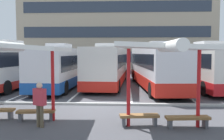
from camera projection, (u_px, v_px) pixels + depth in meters
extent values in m
plane|color=#47474C|center=(96.00, 108.00, 12.59)|extent=(160.00, 160.00, 0.00)
cube|color=tan|center=(117.00, 25.00, 45.53)|extent=(32.38, 12.98, 15.86)
cube|color=#2D3847|center=(116.00, 57.00, 39.44)|extent=(29.79, 0.08, 1.74)
cube|color=#2D3847|center=(116.00, 32.00, 39.17)|extent=(29.79, 0.08, 1.74)
cube|color=#2D3847|center=(116.00, 7.00, 38.89)|extent=(29.79, 0.08, 1.74)
cube|color=silver|center=(17.00, 65.00, 19.99)|extent=(3.42, 10.30, 3.14)
cube|color=red|center=(17.00, 81.00, 20.08)|extent=(3.46, 10.35, 0.55)
cube|color=black|center=(17.00, 59.00, 19.95)|extent=(3.37, 9.50, 0.99)
cube|color=black|center=(43.00, 59.00, 24.92)|extent=(2.18, 0.28, 1.89)
cube|color=silver|center=(7.00, 43.00, 18.62)|extent=(1.69, 2.33, 0.36)
cylinder|color=black|center=(25.00, 77.00, 23.66)|extent=(0.39, 1.02, 1.00)
cylinder|color=black|center=(48.00, 77.00, 23.33)|extent=(0.39, 1.02, 1.00)
cylinder|color=black|center=(6.00, 88.00, 16.50)|extent=(0.39, 1.02, 1.00)
cube|color=silver|center=(65.00, 66.00, 20.58)|extent=(2.75, 11.64, 2.90)
cube|color=#194C9E|center=(65.00, 79.00, 20.66)|extent=(2.80, 11.68, 0.72)
cube|color=black|center=(65.00, 62.00, 20.55)|extent=(2.76, 10.72, 1.05)
cube|color=black|center=(79.00, 60.00, 26.28)|extent=(2.16, 0.14, 1.74)
cube|color=silver|center=(59.00, 46.00, 19.02)|extent=(1.53, 2.24, 0.36)
cylinder|color=black|center=(65.00, 76.00, 24.92)|extent=(0.33, 1.01, 1.00)
cylinder|color=black|center=(87.00, 76.00, 24.75)|extent=(0.33, 1.01, 1.00)
cylinder|color=black|center=(32.00, 88.00, 16.58)|extent=(0.33, 1.01, 1.00)
cylinder|color=black|center=(65.00, 88.00, 16.41)|extent=(0.33, 1.01, 1.00)
cube|color=silver|center=(109.00, 65.00, 21.96)|extent=(3.31, 12.55, 2.96)
cube|color=red|center=(109.00, 77.00, 22.04)|extent=(3.35, 12.59, 0.70)
cube|color=black|center=(109.00, 60.00, 21.92)|extent=(3.28, 11.56, 0.96)
cube|color=black|center=(116.00, 59.00, 28.06)|extent=(2.28, 0.21, 1.78)
cube|color=silver|center=(107.00, 46.00, 20.30)|extent=(1.68, 2.29, 0.36)
cylinder|color=black|center=(103.00, 74.00, 26.75)|extent=(0.36, 1.02, 1.00)
cylinder|color=black|center=(125.00, 75.00, 26.48)|extent=(0.36, 1.02, 1.00)
cylinder|color=black|center=(85.00, 85.00, 17.60)|extent=(0.36, 1.02, 1.00)
cylinder|color=black|center=(118.00, 86.00, 17.34)|extent=(0.36, 1.02, 1.00)
cube|color=silver|center=(155.00, 66.00, 19.95)|extent=(3.48, 12.59, 3.03)
cube|color=red|center=(155.00, 79.00, 20.03)|extent=(3.53, 12.63, 0.83)
cube|color=black|center=(155.00, 60.00, 19.92)|extent=(3.44, 11.60, 0.99)
cube|color=black|center=(144.00, 59.00, 26.10)|extent=(2.22, 0.25, 1.82)
cube|color=silver|center=(160.00, 44.00, 18.29)|extent=(1.68, 2.31, 0.36)
cylinder|color=black|center=(134.00, 76.00, 24.62)|extent=(0.38, 1.02, 1.00)
cylinder|color=black|center=(157.00, 76.00, 24.68)|extent=(0.38, 1.02, 1.00)
cylinder|color=black|center=(152.00, 90.00, 15.41)|extent=(0.38, 1.02, 1.00)
cylinder|color=black|center=(188.00, 90.00, 15.47)|extent=(0.38, 1.02, 1.00)
cube|color=silver|center=(201.00, 66.00, 19.74)|extent=(3.29, 10.98, 3.04)
cube|color=red|center=(201.00, 80.00, 19.82)|extent=(3.33, 11.02, 0.74)
cube|color=black|center=(202.00, 59.00, 19.70)|extent=(3.26, 10.11, 0.92)
cube|color=black|center=(182.00, 59.00, 25.09)|extent=(2.27, 0.23, 1.82)
cube|color=silver|center=(209.00, 44.00, 18.27)|extent=(1.69, 2.30, 0.36)
cylinder|color=black|center=(174.00, 77.00, 23.62)|extent=(0.36, 1.02, 1.00)
cylinder|color=black|center=(198.00, 77.00, 23.65)|extent=(0.36, 1.02, 1.00)
cylinder|color=black|center=(205.00, 89.00, 16.01)|extent=(0.36, 1.02, 1.00)
cube|color=white|center=(2.00, 86.00, 21.25)|extent=(0.16, 14.00, 0.01)
cube|color=white|center=(43.00, 86.00, 21.07)|extent=(0.16, 14.00, 0.01)
cube|color=white|center=(86.00, 86.00, 20.88)|extent=(0.16, 14.00, 0.01)
cube|color=white|center=(129.00, 87.00, 20.69)|extent=(0.16, 14.00, 0.01)
cube|color=white|center=(173.00, 87.00, 20.50)|extent=(0.16, 14.00, 0.01)
cube|color=white|center=(218.00, 87.00, 20.31)|extent=(0.16, 14.00, 0.01)
cylinder|color=red|center=(53.00, 85.00, 10.24)|extent=(0.14, 0.14, 3.03)
cube|color=white|center=(14.00, 46.00, 10.21)|extent=(4.21, 2.93, 0.44)
cube|color=#4C4C51|center=(11.00, 115.00, 10.53)|extent=(0.15, 0.35, 0.35)
cube|color=brown|center=(36.00, 111.00, 10.26)|extent=(1.59, 0.63, 0.10)
cube|color=#4C4C51|center=(21.00, 117.00, 10.22)|extent=(0.16, 0.35, 0.35)
cube|color=#4C4C51|center=(51.00, 116.00, 10.33)|extent=(0.16, 0.35, 0.35)
cylinder|color=red|center=(129.00, 88.00, 9.45)|extent=(0.14, 0.14, 2.99)
cylinder|color=red|center=(199.00, 88.00, 9.31)|extent=(0.14, 0.14, 2.99)
cube|color=white|center=(164.00, 46.00, 9.27)|extent=(3.65, 2.78, 0.29)
cylinder|color=white|center=(170.00, 46.00, 8.03)|extent=(0.36, 3.65, 0.36)
cube|color=brown|center=(139.00, 116.00, 9.55)|extent=(1.56, 0.58, 0.10)
cube|color=#4C4C51|center=(124.00, 122.00, 9.53)|extent=(0.16, 0.35, 0.35)
cube|color=#4C4C51|center=(155.00, 121.00, 9.60)|extent=(0.16, 0.35, 0.35)
cube|color=brown|center=(188.00, 118.00, 9.26)|extent=(1.69, 0.59, 0.10)
cube|color=#4C4C51|center=(170.00, 124.00, 9.24)|extent=(0.15, 0.35, 0.35)
cube|color=#4C4C51|center=(205.00, 123.00, 9.31)|extent=(0.15, 0.35, 0.35)
cube|color=#ADADA8|center=(98.00, 104.00, 13.38)|extent=(44.00, 0.24, 0.12)
cylinder|color=brown|center=(38.00, 116.00, 9.42)|extent=(0.14, 0.14, 0.85)
cylinder|color=brown|center=(42.00, 116.00, 9.34)|extent=(0.14, 0.14, 0.85)
cube|color=#BF333F|center=(40.00, 97.00, 9.33)|extent=(0.54, 0.41, 0.64)
sphere|color=beige|center=(39.00, 86.00, 9.30)|extent=(0.23, 0.23, 0.23)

